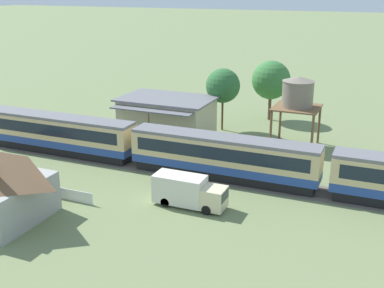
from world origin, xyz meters
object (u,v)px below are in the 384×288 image
(passenger_train, at_px, (226,156))
(water_tower, at_px, (298,94))
(yard_tree_0, at_px, (271,80))
(station_building, at_px, (167,117))
(delivery_truck_cream, at_px, (188,191))
(yard_tree_1, at_px, (223,86))

(passenger_train, distance_m, water_tower, 13.42)
(yard_tree_0, bearing_deg, water_tower, -61.24)
(passenger_train, xyz_separation_m, station_building, (-11.10, 10.24, 0.08))
(passenger_train, distance_m, station_building, 15.10)
(water_tower, xyz_separation_m, delivery_truck_cream, (-5.05, -19.08, -4.79))
(yard_tree_0, relative_size, yard_tree_1, 1.03)
(water_tower, bearing_deg, passenger_train, -108.67)
(yard_tree_1, bearing_deg, station_building, -137.44)
(yard_tree_0, xyz_separation_m, yard_tree_1, (-4.33, -7.09, 0.22))
(station_building, xyz_separation_m, yard_tree_1, (5.37, 4.93, 3.31))
(delivery_truck_cream, bearing_deg, yard_tree_1, 102.28)
(station_building, height_order, yard_tree_1, yard_tree_1)
(delivery_truck_cream, xyz_separation_m, yard_tree_0, (-0.47, 29.14, 4.17))
(yard_tree_0, bearing_deg, station_building, -128.90)
(delivery_truck_cream, bearing_deg, water_tower, 75.16)
(station_building, distance_m, delivery_truck_cream, 19.94)
(station_building, distance_m, yard_tree_0, 15.75)
(station_building, xyz_separation_m, yard_tree_0, (9.70, 12.02, 3.09))
(yard_tree_1, bearing_deg, water_tower, -16.74)
(passenger_train, height_order, yard_tree_1, yard_tree_1)
(station_building, relative_size, water_tower, 1.38)
(delivery_truck_cream, bearing_deg, passenger_train, 82.28)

